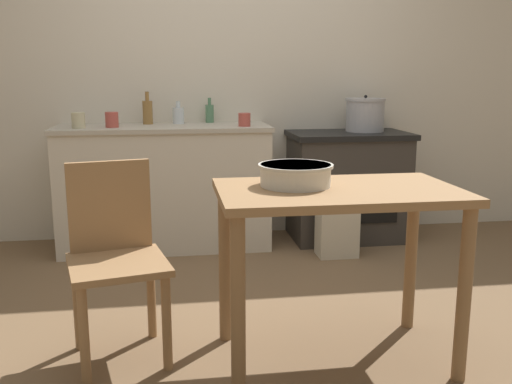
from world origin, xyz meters
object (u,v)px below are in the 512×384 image
bottle_mid_left (210,113)px  work_table (337,219)px  bottle_far_left (148,112)px  cup_center_left (78,120)px  flour_sack (337,230)px  cup_center_right (244,120)px  mixing_bowl_large (296,174)px  bottle_left (178,115)px  cup_center (112,120)px  chair (115,253)px  stove (347,185)px  stock_pot (365,115)px

bottle_mid_left → work_table: bearing=-79.2°
bottle_far_left → cup_center_left: (-0.44, -0.25, -0.04)m
flour_sack → cup_center_right: cup_center_right is taller
flour_sack → mixing_bowl_large: 1.58m
cup_center_right → cup_center_left: bearing=179.0°
bottle_left → cup_center_left: (-0.66, -0.26, -0.01)m
bottle_far_left → cup_center: (-0.23, -0.22, -0.04)m
chair → work_table: bearing=-24.8°
work_table → chair: bearing=167.9°
flour_sack → bottle_far_left: bearing=156.4°
work_table → stove: bearing=71.0°
mixing_bowl_large → bottle_mid_left: bottle_mid_left is taller
mixing_bowl_large → cup_center: bearing=118.5°
bottle_far_left → cup_center: bottle_far_left is taller
cup_center → cup_center_right: size_ratio=1.13×
stock_pot → bottle_far_left: size_ratio=1.27×
bottle_mid_left → cup_center_right: bottle_mid_left is taller
mixing_bowl_large → stove: bearing=65.7°
bottle_far_left → flour_sack: bearing=-23.6°
work_table → cup_center_right: (-0.17, 1.67, 0.29)m
stock_pot → bottle_left: size_ratio=1.82×
bottle_left → bottle_mid_left: 0.24m
stove → cup_center: bearing=-176.7°
stove → cup_center_left: bearing=-176.2°
bottle_mid_left → mixing_bowl_large: bearing=-83.6°
flour_sack → mixing_bowl_large: mixing_bowl_large is taller
bottle_left → cup_center_right: bearing=-32.2°
bottle_far_left → work_table: bearing=-66.8°
work_table → flour_sack: work_table is taller
cup_center → stove: bearing=3.3°
stock_pot → cup_center: size_ratio=2.85×
stove → work_table: size_ratio=0.87×
work_table → cup_center_right: bearing=95.8°
flour_sack → cup_center: 1.69m
stock_pot → bottle_far_left: bottle_far_left is taller
flour_sack → bottle_left: bearing=151.8°
stock_pot → bottle_far_left: (-1.59, 0.09, 0.03)m
stove → chair: bearing=-133.9°
bottle_left → stove: bearing=-6.2°
stock_pot → cup_center: 1.82m
bottle_far_left → cup_center_left: size_ratio=2.23×
work_table → stock_pot: size_ratio=3.40×
flour_sack → stock_pot: stock_pot is taller
cup_center → cup_center_right: cup_center is taller
bottle_far_left → bottle_mid_left: bearing=8.6°
cup_center_left → bottle_left: bearing=21.5°
bottle_far_left → bottle_mid_left: bottle_far_left is taller
chair → cup_center_left: cup_center_left is taller
work_table → stock_pot: bearing=67.8°
mixing_bowl_large → cup_center_left: cup_center_left is taller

